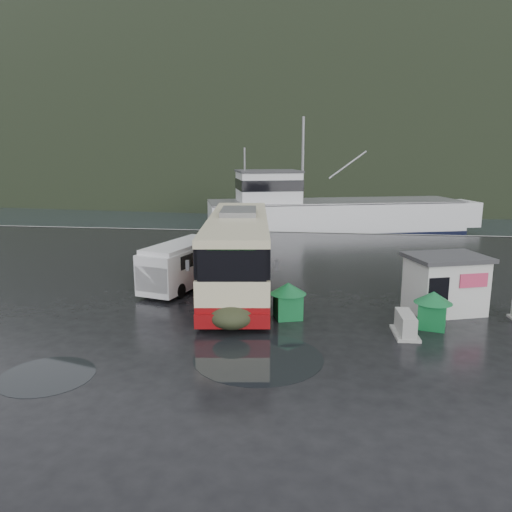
# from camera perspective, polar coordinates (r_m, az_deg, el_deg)

# --- Properties ---
(ground) EXTENTS (160.00, 160.00, 0.00)m
(ground) POSITION_cam_1_polar(r_m,az_deg,el_deg) (22.18, -0.76, -5.40)
(ground) COLOR black
(ground) RESTS_ON ground
(harbor_water) EXTENTS (300.00, 180.00, 0.02)m
(harbor_water) POSITION_cam_1_polar(r_m,az_deg,el_deg) (131.15, 6.43, 8.94)
(harbor_water) COLOR black
(harbor_water) RESTS_ON ground
(quay_edge) EXTENTS (160.00, 0.60, 1.50)m
(quay_edge) POSITION_cam_1_polar(r_m,az_deg,el_deg) (41.59, 3.31, 2.75)
(quay_edge) COLOR #999993
(quay_edge) RESTS_ON ground
(headland) EXTENTS (780.00, 540.00, 570.00)m
(headland) POSITION_cam_1_polar(r_m,az_deg,el_deg) (271.11, 9.34, 10.35)
(headland) COLOR black
(headland) RESTS_ON ground
(coach_bus) EXTENTS (5.04, 13.63, 3.77)m
(coach_bus) POSITION_cam_1_polar(r_m,az_deg,el_deg) (24.88, -2.01, -3.49)
(coach_bus) COLOR beige
(coach_bus) RESTS_ON ground
(white_van) EXTENTS (3.24, 5.75, 2.27)m
(white_van) POSITION_cam_1_polar(r_m,az_deg,el_deg) (24.93, -8.33, -3.57)
(white_van) COLOR silver
(white_van) RESTS_ON ground
(waste_bin_left) EXTENTS (1.32, 1.32, 1.46)m
(waste_bin_left) POSITION_cam_1_polar(r_m,az_deg,el_deg) (20.34, 3.65, -7.05)
(waste_bin_left) COLOR #11622E
(waste_bin_left) RESTS_ON ground
(waste_bin_right) EXTENTS (1.26, 1.26, 1.43)m
(waste_bin_right) POSITION_cam_1_polar(r_m,az_deg,el_deg) (20.35, 19.39, -7.72)
(waste_bin_right) COLOR #11622E
(waste_bin_right) RESTS_ON ground
(dome_tent) EXTENTS (2.26, 3.05, 1.15)m
(dome_tent) POSITION_cam_1_polar(r_m,az_deg,el_deg) (19.51, -2.58, -7.88)
(dome_tent) COLOR #2D321E
(dome_tent) RESTS_ON ground
(ticket_kiosk) EXTENTS (3.69, 3.23, 2.41)m
(ticket_kiosk) POSITION_cam_1_polar(r_m,az_deg,el_deg) (22.47, 20.57, -5.96)
(ticket_kiosk) COLOR silver
(ticket_kiosk) RESTS_ON ground
(jersey_barrier_a) EXTENTS (0.91, 1.69, 0.82)m
(jersey_barrier_a) POSITION_cam_1_polar(r_m,az_deg,el_deg) (19.29, 16.64, -8.63)
(jersey_barrier_a) COLOR #999993
(jersey_barrier_a) RESTS_ON ground
(fishing_trawler) EXTENTS (28.42, 13.87, 11.14)m
(fishing_trawler) POSITION_cam_1_polar(r_m,az_deg,el_deg) (47.78, 8.98, 3.82)
(fishing_trawler) COLOR silver
(fishing_trawler) RESTS_ON ground
(puddles) EXTENTS (17.11, 13.76, 0.01)m
(puddles) POSITION_cam_1_polar(r_m,az_deg,el_deg) (17.91, 2.30, -9.71)
(puddles) COLOR black
(puddles) RESTS_ON ground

